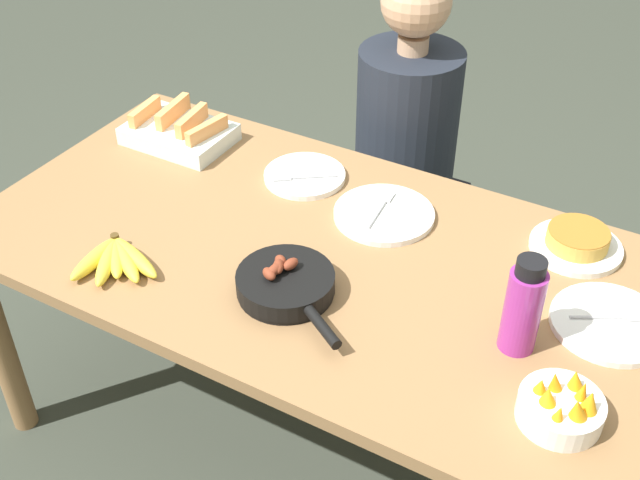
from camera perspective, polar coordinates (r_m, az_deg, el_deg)
The scene contains 12 objects.
ground_plane at distance 2.42m, azimuth 0.00°, elevation -13.89°, with size 14.00×14.00×0.00m, color #383D33.
dining_table at distance 1.98m, azimuth 0.00°, elevation -2.69°, with size 1.71×0.89×0.70m.
banana_bunch at distance 1.93m, azimuth -14.29°, elevation -1.30°, with size 0.20×0.19×0.04m.
melon_tray at distance 2.36m, azimuth -9.98°, elevation 7.61°, with size 0.29×0.21×0.10m.
skillet at distance 1.78m, azimuth -2.42°, elevation -3.14°, with size 0.31×0.24×0.08m.
frittata_plate_center at distance 2.00m, azimuth 17.80°, elevation -0.14°, with size 0.22×0.22×0.06m.
empty_plate_near_front at distance 2.17m, azimuth -1.10°, elevation 4.59°, with size 0.22×0.22×0.02m.
empty_plate_far_left at distance 2.03m, azimuth 4.57°, elevation 1.84°, with size 0.26×0.26×0.02m.
empty_plate_far_right at distance 1.83m, azimuth 19.90°, elevation -5.59°, with size 0.25×0.25×0.02m.
fruit_bowl_mango at distance 1.59m, azimuth 16.83°, elevation -11.26°, with size 0.16×0.16×0.10m.
water_bottle at distance 1.66m, azimuth 14.24°, elevation -4.64°, with size 0.08×0.08×0.23m.
person_figure at distance 2.61m, azimuth 5.94°, elevation 4.59°, with size 0.35×0.35×1.16m.
Camera 1 is at (0.75, -1.31, 1.90)m, focal length 45.00 mm.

